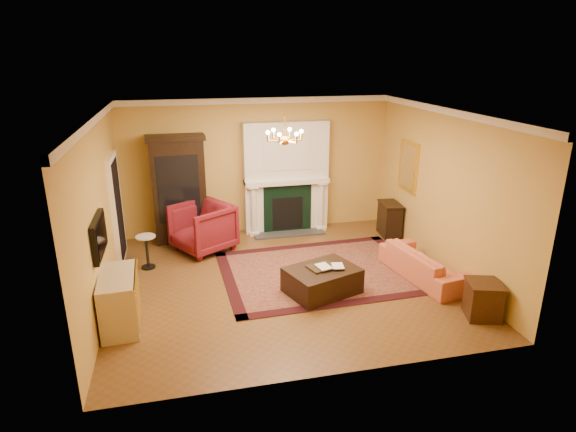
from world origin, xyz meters
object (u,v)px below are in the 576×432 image
object	(u,v)px
wingback_armchair	(203,225)
console_table	(389,220)
commode	(120,300)
coral_sofa	(425,259)
pedestal_table	(147,250)
end_table	(483,301)
china_cabinet	(179,191)
leather_ottoman	(322,280)

from	to	relation	value
wingback_armchair	console_table	distance (m)	4.13
commode	coral_sofa	size ratio (longest dim) A/B	0.59
pedestal_table	end_table	bearing A→B (deg)	-30.36
china_cabinet	pedestal_table	world-z (taller)	china_cabinet
end_table	console_table	bearing A→B (deg)	89.05
china_cabinet	console_table	world-z (taller)	china_cabinet
coral_sofa	leather_ottoman	size ratio (longest dim) A/B	1.62
commode	coral_sofa	world-z (taller)	commode
wingback_armchair	leather_ottoman	distance (m)	3.02
china_cabinet	pedestal_table	xyz separation A→B (m)	(-0.67, -1.37, -0.72)
china_cabinet	leather_ottoman	xyz separation A→B (m)	(2.29, -3.07, -0.87)
wingback_armchair	pedestal_table	world-z (taller)	wingback_armchair
china_cabinet	end_table	world-z (taller)	china_cabinet
wingback_armchair	commode	world-z (taller)	wingback_armchair
console_table	pedestal_table	bearing A→B (deg)	-167.85
china_cabinet	coral_sofa	size ratio (longest dim) A/B	1.17
wingback_armchair	china_cabinet	bearing A→B (deg)	179.18
coral_sofa	console_table	xyz separation A→B (m)	(0.28, 2.15, -0.00)
pedestal_table	console_table	bearing A→B (deg)	6.51
wingback_armchair	end_table	size ratio (longest dim) A/B	1.94
end_table	commode	bearing A→B (deg)	169.45
wingback_armchair	console_table	xyz separation A→B (m)	(4.12, -0.07, -0.18)
wingback_armchair	pedestal_table	distance (m)	1.29
commode	leather_ottoman	size ratio (longest dim) A/B	0.95
wingback_armchair	console_table	world-z (taller)	wingback_armchair
wingback_armchair	leather_ottoman	world-z (taller)	wingback_armchair
coral_sofa	console_table	bearing A→B (deg)	-16.97
china_cabinet	wingback_armchair	distance (m)	1.00
end_table	china_cabinet	bearing A→B (deg)	135.61
pedestal_table	end_table	size ratio (longest dim) A/B	1.17
leather_ottoman	end_table	bearing A→B (deg)	-50.52
china_cabinet	console_table	bearing A→B (deg)	-13.26
wingback_armchair	leather_ottoman	xyz separation A→B (m)	(1.86, -2.36, -0.31)
china_cabinet	wingback_armchair	size ratio (longest dim) A/B	2.02
china_cabinet	commode	xyz separation A→B (m)	(-0.96, -3.38, -0.69)
commode	end_table	size ratio (longest dim) A/B	1.97
leather_ottoman	coral_sofa	bearing A→B (deg)	-15.36
console_table	leather_ottoman	bearing A→B (deg)	-128.98
commode	end_table	distance (m)	5.55
china_cabinet	wingback_armchair	xyz separation A→B (m)	(0.42, -0.71, -0.56)
pedestal_table	coral_sofa	xyz separation A→B (m)	(4.93, -1.55, -0.01)
pedestal_table	commode	distance (m)	2.03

